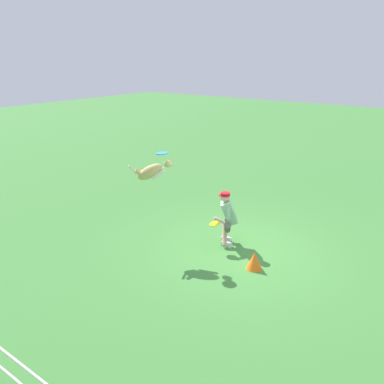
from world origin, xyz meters
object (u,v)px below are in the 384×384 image
at_px(person, 227,217).
at_px(training_cone, 254,261).
at_px(frisbee_flying, 162,153).
at_px(frisbee_held, 214,224).
at_px(dog, 152,171).

relative_size(person, training_cone, 3.41).
xyz_separation_m(frisbee_flying, training_cone, (-2.29, -0.24, -2.04)).
distance_m(frisbee_held, training_cone, 1.32).
bearing_deg(dog, frisbee_flying, -5.46).
bearing_deg(dog, person, -2.99).
relative_size(person, frisbee_flying, 4.84).
xyz_separation_m(frisbee_flying, frisbee_held, (-1.07, -0.54, -1.62)).
bearing_deg(training_cone, dog, 8.56).
distance_m(person, frisbee_flying, 2.14).
height_order(person, dog, dog).
bearing_deg(frisbee_flying, training_cone, -173.93).
height_order(person, frisbee_held, person).
height_order(person, training_cone, person).
relative_size(dog, frisbee_flying, 3.11).
relative_size(person, frisbee_held, 5.71).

